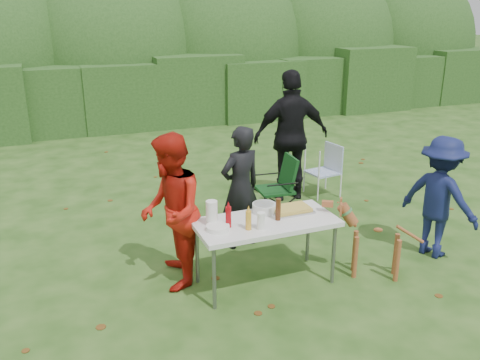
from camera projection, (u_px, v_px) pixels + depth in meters
name	position (u px, v px, depth m)	size (l,w,h in m)	color
ground	(265.00, 282.00, 5.58)	(80.00, 80.00, 0.00)	#1E4211
hedge_row	(129.00, 93.00, 12.31)	(22.00, 1.40, 1.70)	#23471C
shrub_backdrop	(116.00, 56.00, 13.47)	(20.00, 2.60, 3.20)	#3D6628
folding_table	(266.00, 225.00, 5.36)	(1.50, 0.70, 0.74)	silver
person_cook	(241.00, 188.00, 6.20)	(0.56, 0.37, 1.54)	black
person_red_jacket	(171.00, 212.00, 5.31)	(0.81, 0.63, 1.67)	#B5180D
person_black_puffy	(291.00, 136.00, 7.70)	(1.17, 0.49, 2.00)	black
child	(440.00, 197.00, 5.99)	(0.95, 0.55, 1.47)	#111845
dog	(377.00, 241.00, 5.58)	(0.90, 0.36, 0.85)	brown
camping_chair	(275.00, 186.00, 7.23)	(0.55, 0.55, 0.88)	#103C16
lawn_chair	(323.00, 170.00, 8.03)	(0.48, 0.48, 0.82)	#4466B0
food_tray	(291.00, 211.00, 5.56)	(0.45, 0.30, 0.02)	#B7B7BA
focaccia_bread	(291.00, 208.00, 5.55)	(0.40, 0.26, 0.04)	gold
mustard_bottle	(248.00, 220.00, 5.09)	(0.06, 0.06, 0.20)	gold
ketchup_bottle	(228.00, 217.00, 5.15)	(0.06, 0.06, 0.22)	#9A070D
beer_bottle	(278.00, 209.00, 5.31)	(0.06, 0.06, 0.24)	#47230F
paper_towel_roll	(212.00, 213.00, 5.19)	(0.12, 0.12, 0.26)	white
cup_stack	(261.00, 221.00, 5.10)	(0.08, 0.08, 0.18)	white
pasta_bowl	(264.00, 208.00, 5.53)	(0.26, 0.26, 0.10)	silver
plate_stack	(218.00, 228.00, 5.10)	(0.24, 0.24, 0.05)	white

